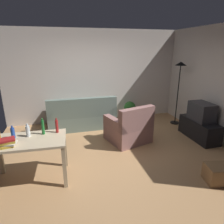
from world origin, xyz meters
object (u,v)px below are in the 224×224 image
object	(u,v)px
tv_stand	(199,129)
storage_box	(220,174)
couch	(82,117)
torchiere_lamp	(180,76)
desk	(29,146)
bottle_red	(57,126)
potted_plant	(130,109)
bottle_clear	(28,131)
bottle_blue	(13,133)
armchair	(129,129)
bottle_green	(43,127)
book_stack	(7,143)
tv	(202,112)

from	to	relation	value
tv_stand	storage_box	distance (m)	1.75
couch	torchiere_lamp	bearing A→B (deg)	171.82
desk	bottle_red	bearing A→B (deg)	23.43
desk	potted_plant	bearing A→B (deg)	45.88
tv_stand	bottle_clear	bearing A→B (deg)	98.36
potted_plant	bottle_blue	world-z (taller)	bottle_blue
couch	armchair	distance (m)	1.55
bottle_clear	bottle_green	size ratio (longest dim) A/B	0.78
potted_plant	armchair	xyz separation A→B (m)	(-0.55, -1.50, -0.01)
potted_plant	bottle_blue	size ratio (longest dim) A/B	2.64
tv_stand	bottle_red	xyz separation A→B (m)	(-3.38, -0.52, 0.64)
couch	book_stack	bearing A→B (deg)	59.51
torchiere_lamp	bottle_blue	bearing A→B (deg)	-157.99
tv_stand	book_stack	bearing A→B (deg)	101.78
desk	bottle_clear	xyz separation A→B (m)	(-0.00, 0.13, 0.21)
tv	tv_stand	bearing A→B (deg)	90.00
bottle_blue	storage_box	bearing A→B (deg)	-16.69
tv	potted_plant	distance (m)	2.18
desk	torchiere_lamp	bearing A→B (deg)	27.51
tv_stand	potted_plant	world-z (taller)	potted_plant
bottle_clear	tv	bearing A→B (deg)	8.36
tv_stand	desk	bearing A→B (deg)	100.23
torchiere_lamp	bottle_clear	distance (m)	4.22
tv_stand	bottle_blue	size ratio (longest dim) A/B	5.09
tv	bottle_blue	xyz separation A→B (m)	(-4.09, -0.58, 0.15)
storage_box	bottle_green	bearing A→B (deg)	160.02
potted_plant	book_stack	distance (m)	3.96
couch	bottle_red	world-z (taller)	bottle_red
bottle_red	potted_plant	bearing A→B (deg)	46.49
couch	torchiere_lamp	world-z (taller)	torchiere_lamp
storage_box	book_stack	world-z (taller)	book_stack
book_stack	bottle_clear	bearing A→B (deg)	48.21
couch	desk	xyz separation A→B (m)	(-1.11, -2.16, 0.34)
bottle_blue	bottle_green	bearing A→B (deg)	4.92
desk	tv_stand	bearing A→B (deg)	13.06
torchiere_lamp	bottle_red	world-z (taller)	torchiere_lamp
storage_box	bottle_clear	xyz separation A→B (m)	(-3.08, 1.00, 0.71)
tv	torchiere_lamp	size ratio (longest dim) A/B	0.33
tv	book_stack	distance (m)	4.21
torchiere_lamp	armchair	world-z (taller)	torchiere_lamp
bottle_blue	potted_plant	bearing A→B (deg)	39.27
desk	armchair	world-z (taller)	armchair
couch	desk	world-z (taller)	couch
bottle_green	book_stack	distance (m)	0.60
potted_plant	bottle_green	world-z (taller)	bottle_green
couch	book_stack	xyz separation A→B (m)	(-1.37, -2.33, 0.51)
book_stack	bottle_green	bearing A→B (deg)	32.85
torchiere_lamp	bottle_clear	size ratio (longest dim) A/B	8.01
bottle_red	book_stack	world-z (taller)	bottle_red
tv_stand	torchiere_lamp	distance (m)	1.59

